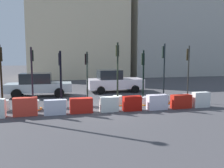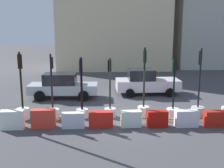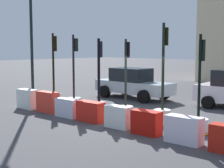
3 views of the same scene
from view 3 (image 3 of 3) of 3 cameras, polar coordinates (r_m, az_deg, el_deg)
The scene contains 16 objects.
ground_plane at distance 12.92m, azimuth 4.79°, elevation -6.45°, with size 120.00×120.00×0.00m, color #414044.
traffic_light_0 at distance 16.76m, azimuth -9.88°, elevation -1.19°, with size 0.66×0.66×3.52m.
traffic_light_1 at distance 15.55m, azimuth -6.50°, elevation -2.36°, with size 0.94×0.94×3.42m.
traffic_light_2 at distance 14.50m, azimuth -2.23°, elevation -2.36°, with size 0.63×0.63×3.22m.
traffic_light_3 at distance 13.54m, azimuth 2.35°, elevation -3.22°, with size 0.63×0.63×3.17m.
traffic_light_4 at distance 12.44m, azimuth 8.61°, elevation -4.06°, with size 0.78×0.78×3.72m.
traffic_light_5 at distance 11.54m, azimuth 14.54°, elevation -5.62°, with size 0.90×0.90×3.27m.
construction_barrier_0 at distance 16.05m, azimuth -14.24°, elevation -2.48°, with size 1.10×0.51×0.90m.
construction_barrier_1 at distance 14.94m, azimuth -10.92°, elevation -3.03°, with size 1.15×0.46×0.91m.
construction_barrier_2 at distance 13.78m, azimuth -7.74°, elevation -4.07°, with size 1.09×0.41×0.76m.
construction_barrier_3 at distance 12.86m, azimuth -3.67°, elevation -4.72°, with size 1.17×0.52×0.78m.
construction_barrier_4 at distance 11.82m, azimuth 1.03°, elevation -5.66°, with size 0.99×0.43×0.79m.
construction_barrier_5 at distance 11.02m, azimuth 5.90°, elevation -6.58°, with size 1.00×0.49×0.79m.
construction_barrier_6 at distance 10.20m, azimuth 12.16°, elevation -7.65°, with size 1.13×0.50×0.82m.
car_silver_hatchback at distance 18.66m, azimuth 3.58°, elevation 0.08°, with size 4.63×2.08×1.69m.
street_lamp_post at distance 17.82m, azimuth -13.66°, elevation 10.80°, with size 0.36×0.36×7.19m.
Camera 3 is at (7.78, -9.91, 2.84)m, focal length 53.57 mm.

